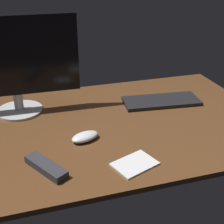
{
  "coord_description": "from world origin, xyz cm",
  "views": [
    {
      "loc": [
        -29.56,
        -109.85,
        64.38
      ],
      "look_at": [
        2.76,
        -2.33,
        8.0
      ],
      "focal_mm": 50.3,
      "sensor_mm": 36.0,
      "label": 1
    }
  ],
  "objects_px": {
    "keyboard": "(161,101)",
    "notepad": "(135,164)",
    "tv_remote": "(46,167)",
    "monitor": "(13,62)",
    "computer_mouse": "(85,137)"
  },
  "relations": [
    {
      "from": "keyboard",
      "to": "tv_remote",
      "type": "xyz_separation_m",
      "value": [
        -0.58,
        -0.37,
        0.0
      ]
    },
    {
      "from": "computer_mouse",
      "to": "tv_remote",
      "type": "bearing_deg",
      "value": -156.68
    },
    {
      "from": "keyboard",
      "to": "notepad",
      "type": "relative_size",
      "value": 2.54
    },
    {
      "from": "keyboard",
      "to": "tv_remote",
      "type": "relative_size",
      "value": 2.05
    },
    {
      "from": "notepad",
      "to": "keyboard",
      "type": "bearing_deg",
      "value": 55.49
    },
    {
      "from": "tv_remote",
      "to": "notepad",
      "type": "height_order",
      "value": "tv_remote"
    },
    {
      "from": "tv_remote",
      "to": "notepad",
      "type": "relative_size",
      "value": 1.24
    },
    {
      "from": "keyboard",
      "to": "notepad",
      "type": "xyz_separation_m",
      "value": [
        -0.29,
        -0.42,
        -0.01
      ]
    },
    {
      "from": "keyboard",
      "to": "computer_mouse",
      "type": "distance_m",
      "value": 0.47
    },
    {
      "from": "monitor",
      "to": "computer_mouse",
      "type": "height_order",
      "value": "monitor"
    },
    {
      "from": "computer_mouse",
      "to": "notepad",
      "type": "height_order",
      "value": "computer_mouse"
    },
    {
      "from": "keyboard",
      "to": "tv_remote",
      "type": "height_order",
      "value": "tv_remote"
    },
    {
      "from": "tv_remote",
      "to": "notepad",
      "type": "distance_m",
      "value": 0.29
    },
    {
      "from": "tv_remote",
      "to": "monitor",
      "type": "bearing_deg",
      "value": 157.14
    },
    {
      "from": "computer_mouse",
      "to": "notepad",
      "type": "xyz_separation_m",
      "value": [
        0.12,
        -0.2,
        -0.01
      ]
    }
  ]
}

